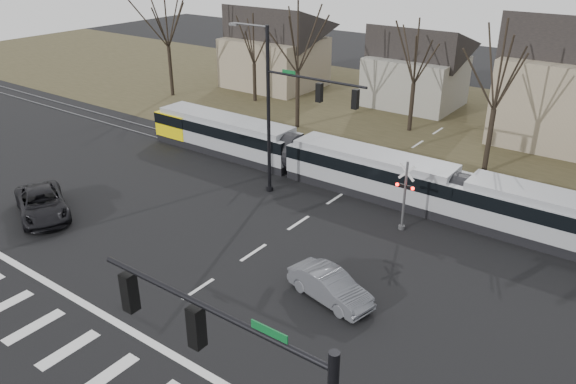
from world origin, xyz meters
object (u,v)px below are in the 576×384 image
Objects in this scene: tram at (370,170)px; suv at (42,204)px; rail_crossing_signal at (404,198)px; sedan at (330,286)px.

tram is 19.47m from suv.
tram reaches higher than suv.
rail_crossing_signal is at bearing -33.36° from suv.
tram is at bearing 32.75° from sedan.
suv is (-13.57, -13.95, -0.73)m from tram.
suv is at bearing -134.22° from tram.
tram is 5.98× the size of suv.
tram is at bearing -19.26° from suv.
tram is 5.01m from rail_crossing_signal.
tram reaches higher than sedan.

